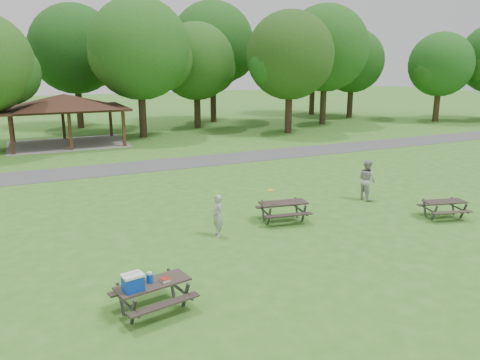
% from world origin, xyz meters
% --- Properties ---
extents(ground, '(160.00, 160.00, 0.00)m').
position_xyz_m(ground, '(0.00, 0.00, 0.00)').
color(ground, '#367220').
rests_on(ground, ground).
extents(asphalt_path, '(120.00, 3.20, 0.02)m').
position_xyz_m(asphalt_path, '(0.00, 14.00, 0.01)').
color(asphalt_path, '#48484B').
rests_on(asphalt_path, ground).
extents(pavilion, '(8.60, 7.01, 3.76)m').
position_xyz_m(pavilion, '(-4.00, 24.00, 3.06)').
color(pavilion, '#331C12').
rests_on(pavilion, ground).
extents(tree_row_e, '(8.40, 8.00, 11.02)m').
position_xyz_m(tree_row_e, '(2.10, 25.03, 6.78)').
color(tree_row_e, black).
rests_on(tree_row_e, ground).
extents(tree_row_f, '(7.35, 7.00, 9.55)m').
position_xyz_m(tree_row_f, '(8.09, 28.53, 5.84)').
color(tree_row_f, black).
rests_on(tree_row_f, ground).
extents(tree_row_g, '(7.77, 7.40, 10.25)m').
position_xyz_m(tree_row_g, '(14.09, 22.03, 6.33)').
color(tree_row_g, black).
rests_on(tree_row_g, ground).
extents(tree_row_h, '(8.61, 8.20, 11.37)m').
position_xyz_m(tree_row_h, '(20.10, 25.53, 7.03)').
color(tree_row_h, '#312215').
rests_on(tree_row_h, ground).
extents(tree_row_i, '(7.14, 6.80, 9.52)m').
position_xyz_m(tree_row_i, '(26.08, 29.03, 5.91)').
color(tree_row_i, black).
rests_on(tree_row_i, ground).
extents(tree_row_j, '(6.72, 6.40, 8.96)m').
position_xyz_m(tree_row_j, '(32.08, 22.53, 5.56)').
color(tree_row_j, '#332216').
rests_on(tree_row_j, ground).
extents(tree_deep_b, '(8.40, 8.00, 11.13)m').
position_xyz_m(tree_deep_b, '(-1.90, 33.03, 6.89)').
color(tree_deep_b, '#322416').
rests_on(tree_deep_b, ground).
extents(tree_deep_c, '(8.82, 8.40, 11.90)m').
position_xyz_m(tree_deep_c, '(11.10, 32.03, 7.44)').
color(tree_deep_c, '#2F2015').
rests_on(tree_deep_c, ground).
extents(tree_deep_d, '(8.40, 8.00, 11.27)m').
position_xyz_m(tree_deep_d, '(24.10, 33.53, 7.03)').
color(tree_deep_d, black).
rests_on(tree_deep_d, ground).
extents(picnic_table_near, '(2.07, 1.79, 1.27)m').
position_xyz_m(picnic_table_near, '(-4.59, -2.59, 0.73)').
color(picnic_table_near, '#2F2722').
rests_on(picnic_table_near, ground).
extents(picnic_table_middle, '(2.06, 1.76, 0.80)m').
position_xyz_m(picnic_table_middle, '(1.93, 2.00, 0.59)').
color(picnic_table_middle, '#2B231F').
rests_on(picnic_table_middle, ground).
extents(picnic_table_far, '(1.92, 1.68, 0.71)m').
position_xyz_m(picnic_table_far, '(7.96, -0.33, 0.52)').
color(picnic_table_far, black).
rests_on(picnic_table_far, ground).
extents(frisbee_in_flight, '(0.36, 0.36, 0.02)m').
position_xyz_m(frisbee_in_flight, '(1.37, 2.03, 1.32)').
color(frisbee_in_flight, gold).
rests_on(frisbee_in_flight, ground).
extents(frisbee_thrower, '(0.38, 0.57, 1.52)m').
position_xyz_m(frisbee_thrower, '(-1.00, 1.60, 0.76)').
color(frisbee_thrower, '#A6A6A8').
rests_on(frisbee_thrower, ground).
extents(frisbee_catcher, '(0.72, 0.91, 1.83)m').
position_xyz_m(frisbee_catcher, '(6.82, 3.01, 0.91)').
color(frisbee_catcher, '#ADADB0').
rests_on(frisbee_catcher, ground).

